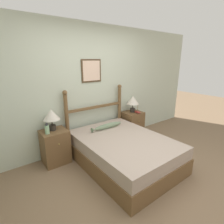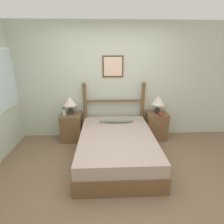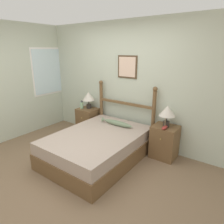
% 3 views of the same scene
% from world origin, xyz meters
% --- Properties ---
extents(ground_plane, '(16.00, 16.00, 0.00)m').
position_xyz_m(ground_plane, '(0.00, 0.00, 0.00)').
color(ground_plane, '#7A6047').
extents(wall_back, '(6.40, 0.08, 2.55)m').
position_xyz_m(wall_back, '(0.00, 1.73, 1.28)').
color(wall_back, beige).
rests_on(wall_back, ground_plane).
extents(bed, '(1.39, 1.92, 0.50)m').
position_xyz_m(bed, '(0.06, 0.68, 0.25)').
color(bed, brown).
rests_on(bed, ground_plane).
extents(headboard, '(1.41, 0.09, 1.31)m').
position_xyz_m(headboard, '(0.06, 1.60, 0.72)').
color(headboard, brown).
rests_on(headboard, ground_plane).
extents(nightstand_left, '(0.45, 0.43, 0.63)m').
position_xyz_m(nightstand_left, '(-0.91, 1.47, 0.31)').
color(nightstand_left, brown).
rests_on(nightstand_left, ground_plane).
extents(nightstand_right, '(0.45, 0.43, 0.63)m').
position_xyz_m(nightstand_right, '(1.04, 1.47, 0.31)').
color(nightstand_right, brown).
rests_on(nightstand_right, ground_plane).
extents(table_lamp_left, '(0.29, 0.29, 0.39)m').
position_xyz_m(table_lamp_left, '(-0.91, 1.52, 0.90)').
color(table_lamp_left, '#2D2823').
rests_on(table_lamp_left, nightstand_left).
extents(table_lamp_right, '(0.29, 0.29, 0.39)m').
position_xyz_m(table_lamp_right, '(1.04, 1.48, 0.90)').
color(table_lamp_right, '#2D2823').
rests_on(table_lamp_right, nightstand_right).
extents(bottle, '(0.07, 0.07, 0.19)m').
position_xyz_m(bottle, '(-1.04, 1.41, 0.71)').
color(bottle, '#99C699').
rests_on(bottle, nightstand_left).
extents(model_boat, '(0.08, 0.19, 0.21)m').
position_xyz_m(model_boat, '(1.07, 1.34, 0.65)').
color(model_boat, maroon).
rests_on(model_boat, nightstand_right).
extents(fish_pillow, '(0.72, 0.11, 0.10)m').
position_xyz_m(fish_pillow, '(0.10, 1.23, 0.55)').
color(fish_pillow, gray).
rests_on(fish_pillow, bed).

